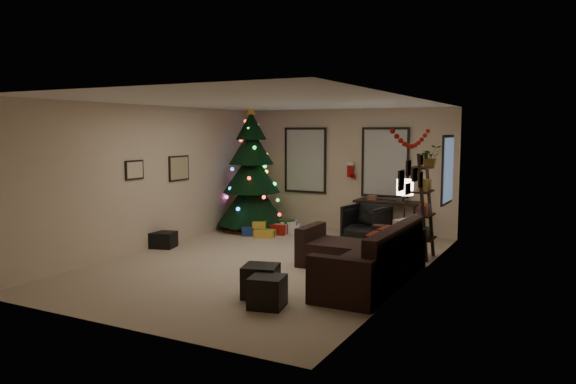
% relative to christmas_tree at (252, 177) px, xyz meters
% --- Properties ---
extents(floor, '(7.00, 7.00, 0.00)m').
position_rel_christmas_tree_xyz_m(floor, '(1.83, -2.53, -1.20)').
color(floor, tan).
rests_on(floor, ground).
extents(ceiling, '(7.00, 7.00, 0.00)m').
position_rel_christmas_tree_xyz_m(ceiling, '(1.83, -2.53, 1.50)').
color(ceiling, white).
rests_on(ceiling, floor).
extents(wall_back, '(5.00, 0.00, 5.00)m').
position_rel_christmas_tree_xyz_m(wall_back, '(1.83, 0.97, 0.15)').
color(wall_back, beige).
rests_on(wall_back, floor).
extents(wall_front, '(5.00, 0.00, 5.00)m').
position_rel_christmas_tree_xyz_m(wall_front, '(1.83, -6.03, 0.15)').
color(wall_front, beige).
rests_on(wall_front, floor).
extents(wall_left, '(0.00, 7.00, 7.00)m').
position_rel_christmas_tree_xyz_m(wall_left, '(-0.67, -2.53, 0.15)').
color(wall_left, beige).
rests_on(wall_left, floor).
extents(wall_right, '(0.00, 7.00, 7.00)m').
position_rel_christmas_tree_xyz_m(wall_right, '(4.33, -2.53, 0.15)').
color(wall_right, beige).
rests_on(wall_right, floor).
extents(window_back_left, '(1.05, 0.06, 1.50)m').
position_rel_christmas_tree_xyz_m(window_back_left, '(0.88, 0.94, 0.35)').
color(window_back_left, '#728CB2').
rests_on(window_back_left, wall_back).
extents(window_back_right, '(1.05, 0.06, 1.50)m').
position_rel_christmas_tree_xyz_m(window_back_right, '(2.78, 0.94, 0.35)').
color(window_back_right, '#728CB2').
rests_on(window_back_right, wall_back).
extents(window_right_wall, '(0.06, 0.90, 1.30)m').
position_rel_christmas_tree_xyz_m(window_right_wall, '(4.30, 0.02, 0.30)').
color(window_right_wall, '#728CB2').
rests_on(window_right_wall, wall_right).
extents(christmas_tree, '(1.55, 1.55, 2.89)m').
position_rel_christmas_tree_xyz_m(christmas_tree, '(0.00, 0.00, 0.00)').
color(christmas_tree, black).
rests_on(christmas_tree, floor).
extents(presents, '(1.50, 1.01, 0.30)m').
position_rel_christmas_tree_xyz_m(presents, '(0.55, -0.18, -1.07)').
color(presents, maroon).
rests_on(presents, floor).
extents(sofa, '(1.88, 2.73, 0.87)m').
position_rel_christmas_tree_xyz_m(sofa, '(3.67, -2.75, -0.91)').
color(sofa, black).
rests_on(sofa, floor).
extents(pillow_red_a, '(0.14, 0.43, 0.42)m').
position_rel_christmas_tree_xyz_m(pillow_red_a, '(4.04, -3.47, -0.56)').
color(pillow_red_a, maroon).
rests_on(pillow_red_a, sofa).
extents(pillow_red_b, '(0.15, 0.42, 0.41)m').
position_rel_christmas_tree_xyz_m(pillow_red_b, '(4.04, -2.95, -0.56)').
color(pillow_red_b, maroon).
rests_on(pillow_red_b, sofa).
extents(pillow_cream, '(0.25, 0.43, 0.42)m').
position_rel_christmas_tree_xyz_m(pillow_cream, '(4.04, -2.01, -0.57)').
color(pillow_cream, beige).
rests_on(pillow_cream, sofa).
extents(ottoman_near, '(0.56, 0.56, 0.43)m').
position_rel_christmas_tree_xyz_m(ottoman_near, '(2.74, -4.27, -0.98)').
color(ottoman_near, black).
rests_on(ottoman_near, floor).
extents(ottoman_far, '(0.50, 0.50, 0.40)m').
position_rel_christmas_tree_xyz_m(ottoman_far, '(3.05, -4.62, -1.00)').
color(ottoman_far, black).
rests_on(ottoman_far, floor).
extents(desk, '(1.41, 0.50, 0.76)m').
position_rel_christmas_tree_xyz_m(desk, '(2.94, 0.69, -0.53)').
color(desk, black).
rests_on(desk, floor).
extents(desk_chair, '(0.83, 0.79, 0.74)m').
position_rel_christmas_tree_xyz_m(desk_chair, '(2.70, 0.04, -0.82)').
color(desk_chair, black).
rests_on(desk_chair, floor).
extents(bookshelf, '(0.30, 0.54, 1.85)m').
position_rel_christmas_tree_xyz_m(bookshelf, '(4.13, -1.00, -0.30)').
color(bookshelf, black).
rests_on(bookshelf, floor).
extents(potted_plant, '(0.63, 0.62, 0.53)m').
position_rel_christmas_tree_xyz_m(potted_plant, '(4.13, -0.73, 0.63)').
color(potted_plant, '#4C4C4C').
rests_on(potted_plant, bookshelf).
extents(floor_lamp, '(0.29, 0.29, 1.38)m').
position_rel_christmas_tree_xyz_m(floor_lamp, '(3.78, -1.05, -0.04)').
color(floor_lamp, black).
rests_on(floor_lamp, floor).
extents(art_map, '(0.04, 0.60, 0.50)m').
position_rel_christmas_tree_xyz_m(art_map, '(-0.65, -1.73, 0.28)').
color(art_map, black).
rests_on(art_map, wall_left).
extents(art_abstract, '(0.04, 0.45, 0.35)m').
position_rel_christmas_tree_xyz_m(art_abstract, '(-0.65, -2.99, 0.33)').
color(art_abstract, black).
rests_on(art_abstract, wall_left).
extents(gallery, '(0.03, 1.25, 0.54)m').
position_rel_christmas_tree_xyz_m(gallery, '(4.31, -2.60, 0.38)').
color(gallery, black).
rests_on(gallery, wall_right).
extents(garland, '(0.08, 1.90, 0.30)m').
position_rel_christmas_tree_xyz_m(garland, '(4.28, -2.52, 0.92)').
color(garland, '#A5140C').
rests_on(garland, wall_right).
extents(stocking_left, '(0.20, 0.05, 0.36)m').
position_rel_christmas_tree_xyz_m(stocking_left, '(1.69, 1.02, 0.19)').
color(stocking_left, '#990F0C').
rests_on(stocking_left, wall_back).
extents(stocking_right, '(0.20, 0.05, 0.36)m').
position_rel_christmas_tree_xyz_m(stocking_right, '(2.02, 0.88, 0.18)').
color(stocking_right, '#990F0C').
rests_on(stocking_right, wall_back).
extents(storage_bin, '(0.69, 0.55, 0.30)m').
position_rel_christmas_tree_xyz_m(storage_bin, '(-0.59, -2.43, -1.05)').
color(storage_bin, black).
rests_on(storage_bin, floor).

